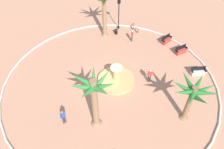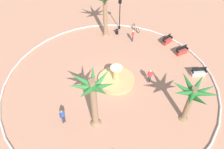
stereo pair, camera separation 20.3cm
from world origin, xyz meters
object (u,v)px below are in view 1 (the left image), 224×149
at_px(palm_tree_mid_plaza, 104,3).
at_px(trash_bin, 116,31).
at_px(bicycle_red_frame, 135,28).
at_px(person_cyclist_photo, 150,75).
at_px(bench_west, 181,51).
at_px(lamppost, 119,12).
at_px(bench_north, 198,72).
at_px(fountain, 116,80).
at_px(palm_tree_by_curb, 94,94).
at_px(palm_tree_near_fountain, 193,94).
at_px(person_pedestrian_stroll, 63,116).
at_px(bench_southeast, 166,40).
at_px(person_cyclist_helmet, 132,35).

relative_size(palm_tree_mid_plaza, trash_bin, 8.62).
xyz_separation_m(bicycle_red_frame, person_cyclist_photo, (-5.49, 8.28, 0.57)).
height_order(bench_west, lamppost, lamppost).
height_order(bench_north, trash_bin, bench_north).
relative_size(bench_west, trash_bin, 2.22).
xyz_separation_m(fountain, bicycle_red_frame, (2.46, -9.97, 0.08)).
bearing_deg(palm_tree_by_curb, palm_tree_mid_plaza, -62.65).
height_order(palm_tree_near_fountain, person_cyclist_photo, palm_tree_near_fountain).
bearing_deg(bicycle_red_frame, bench_west, 165.44).
bearing_deg(person_pedestrian_stroll, palm_tree_by_curb, -152.30).
height_order(palm_tree_by_curb, trash_bin, palm_tree_by_curb).
relative_size(fountain, bench_north, 2.44).
bearing_deg(bench_west, bench_southeast, -29.19).
xyz_separation_m(palm_tree_by_curb, bench_west, (-3.72, -13.54, -3.70)).
bearing_deg(person_cyclist_photo, lamppost, -44.93).
height_order(bench_southeast, bicycle_red_frame, bench_southeast).
xyz_separation_m(palm_tree_by_curb, lamppost, (5.58, -14.79, -1.49)).
distance_m(palm_tree_by_curb, trash_bin, 14.86).
height_order(palm_tree_mid_plaza, person_pedestrian_stroll, palm_tree_mid_plaza).
height_order(fountain, bench_southeast, fountain).
distance_m(palm_tree_mid_plaza, person_cyclist_helmet, 5.37).
bearing_deg(fountain, bench_southeast, -103.94).
bearing_deg(trash_bin, bench_north, 166.99).
relative_size(palm_tree_near_fountain, person_cyclist_helmet, 2.71).
distance_m(palm_tree_near_fountain, palm_tree_mid_plaza, 15.33).
bearing_deg(bench_west, bicycle_red_frame, -14.56).
xyz_separation_m(lamppost, person_cyclist_photo, (-7.72, 7.70, -1.60)).
xyz_separation_m(bench_west, bicycle_red_frame, (7.07, -1.84, 0.04)).
height_order(palm_tree_by_curb, person_cyclist_helmet, palm_tree_by_curb).
relative_size(bicycle_red_frame, person_pedestrian_stroll, 0.92).
bearing_deg(bicycle_red_frame, palm_tree_near_fountain, 132.30).
xyz_separation_m(palm_tree_mid_plaza, person_cyclist_photo, (-8.52, 5.26, -3.75)).
relative_size(palm_tree_near_fountain, trash_bin, 5.95).
bearing_deg(palm_tree_near_fountain, palm_tree_mid_plaza, -31.42).
bearing_deg(bench_southeast, person_cyclist_photo, 95.17).
relative_size(fountain, bench_west, 2.41).
bearing_deg(lamppost, fountain, 116.53).
bearing_deg(bench_north, bench_southeast, -39.28).
bearing_deg(person_cyclist_photo, bench_southeast, -84.83).
bearing_deg(palm_tree_by_curb, fountain, -80.57).
relative_size(bench_west, lamppost, 0.37).
distance_m(bench_north, bench_southeast, 6.45).
height_order(fountain, trash_bin, fountain).
relative_size(person_cyclist_photo, person_pedestrian_stroll, 1.01).
bearing_deg(bench_north, bicycle_red_frame, -25.40).
relative_size(fountain, person_cyclist_helmet, 2.44).
distance_m(palm_tree_mid_plaza, trash_bin, 4.60).
relative_size(palm_tree_near_fountain, palm_tree_mid_plaza, 0.69).
height_order(palm_tree_near_fountain, palm_tree_mid_plaza, palm_tree_mid_plaza).
distance_m(palm_tree_near_fountain, person_cyclist_photo, 5.75).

